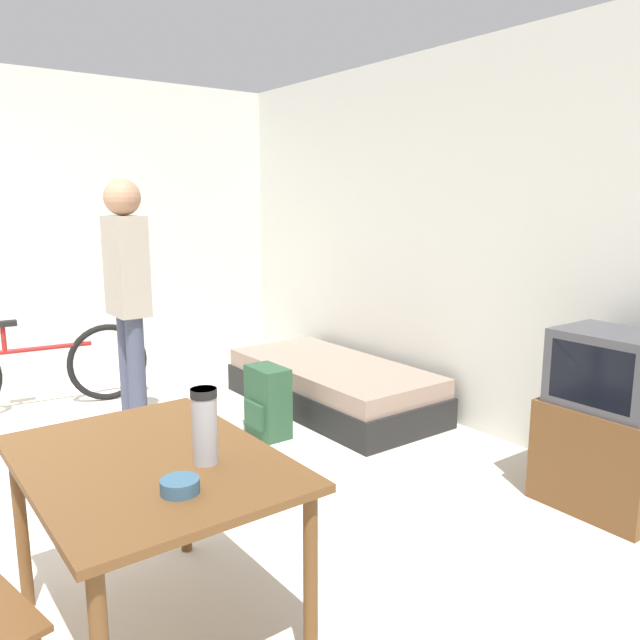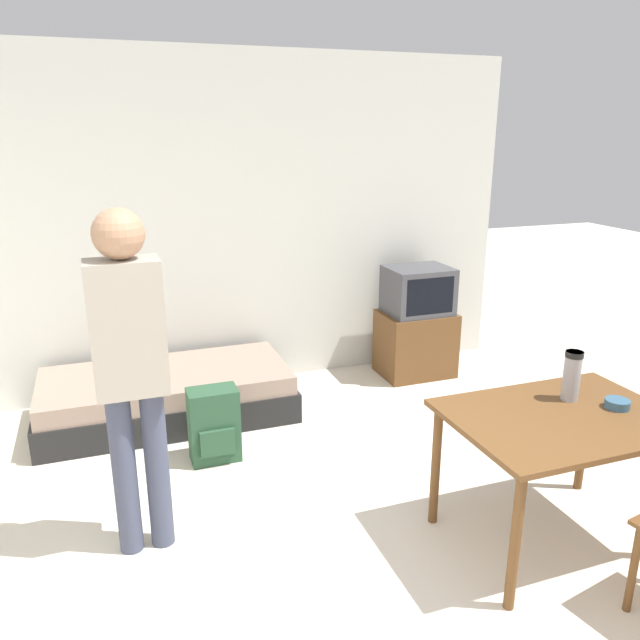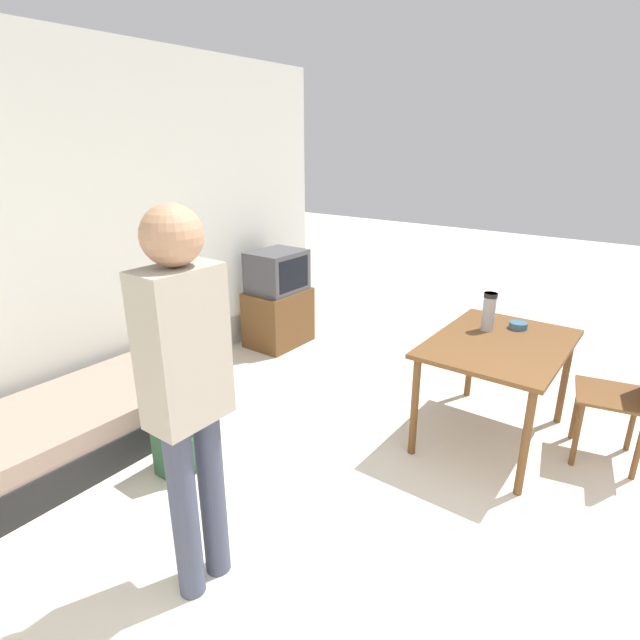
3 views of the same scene
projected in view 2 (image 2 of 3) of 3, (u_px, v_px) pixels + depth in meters
The scene contains 8 objects.
wall_back at pixel (192, 227), 4.95m from camera, with size 5.49×0.06×2.70m.
daybed at pixel (167, 395), 4.69m from camera, with size 1.85×0.87×0.37m.
tv at pixel (416, 324), 5.45m from camera, with size 0.62×0.46×0.97m.
dining_table at pixel (561, 431), 3.15m from camera, with size 1.13×0.82×0.73m.
person_standing at pixel (130, 360), 2.99m from camera, with size 0.34×0.24×1.77m.
thermos_flask at pixel (572, 373), 3.27m from camera, with size 0.09×0.09×0.27m.
mate_bowl at pixel (617, 404), 3.20m from camera, with size 0.12×0.12×0.05m.
backpack at pixel (214, 425), 4.08m from camera, with size 0.32×0.23×0.50m.
Camera 2 is at (-0.71, -1.49, 2.11)m, focal length 35.00 mm.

